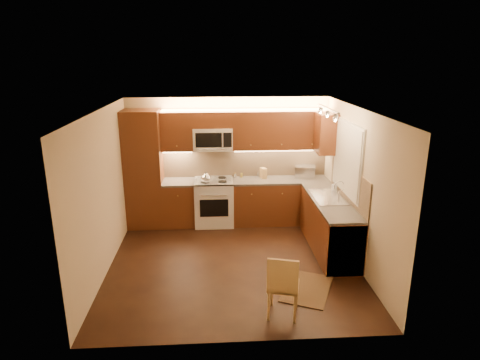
{
  "coord_description": "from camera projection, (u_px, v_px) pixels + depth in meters",
  "views": [
    {
      "loc": [
        -0.28,
        -6.19,
        3.29
      ],
      "look_at": [
        0.15,
        0.55,
        1.25
      ],
      "focal_mm": 31.11,
      "sensor_mm": 36.0,
      "label": 1
    }
  ],
  "objects": [
    {
      "name": "counter_right",
      "position": [
        331.0,
        202.0,
        7.11
      ],
      "size": [
        0.6,
        2.0,
        0.04
      ],
      "primitive_type": "cube",
      "color": "#363331",
      "rests_on": "base_cab_right"
    },
    {
      "name": "soap_bottle",
      "position": [
        334.0,
        186.0,
        7.59
      ],
      "size": [
        0.09,
        0.09,
        0.17
      ],
      "primitive_type": "imported",
      "rotation": [
        0.0,
        0.0,
        0.12
      ],
      "color": "silver",
      "rests_on": "counter_right"
    },
    {
      "name": "sink",
      "position": [
        329.0,
        193.0,
        7.23
      ],
      "size": [
        0.52,
        0.86,
        0.15
      ],
      "primitive_type": null,
      "color": "silver",
      "rests_on": "counter_right"
    },
    {
      "name": "rug",
      "position": [
        307.0,
        289.0,
        6.08
      ],
      "size": [
        0.95,
        1.11,
        0.01
      ],
      "primitive_type": "cube",
      "rotation": [
        0.0,
        0.0,
        -0.42
      ],
      "color": "black",
      "rests_on": "floor"
    },
    {
      "name": "dishwasher",
      "position": [
        341.0,
        243.0,
        6.57
      ],
      "size": [
        0.58,
        0.6,
        0.84
      ],
      "primitive_type": "cube",
      "color": "silver",
      "rests_on": "floor"
    },
    {
      "name": "wall_back",
      "position": [
        228.0,
        159.0,
        8.43
      ],
      "size": [
        4.0,
        0.01,
        2.5
      ],
      "primitive_type": "cube",
      "color": "beige",
      "rests_on": "ground"
    },
    {
      "name": "spice_jar_b",
      "position": [
        235.0,
        175.0,
        8.46
      ],
      "size": [
        0.06,
        0.06,
        0.08
      ],
      "primitive_type": "cylinder",
      "rotation": [
        0.0,
        0.0,
        0.35
      ],
      "color": "olive",
      "rests_on": "counter_back_right"
    },
    {
      "name": "upper_cab_right_corner",
      "position": [
        326.0,
        133.0,
        7.78
      ],
      "size": [
        0.35,
        0.5,
        0.75
      ],
      "primitive_type": "cube",
      "color": "#4C2B10",
      "rests_on": "wall_right"
    },
    {
      "name": "counter_back_left",
      "position": [
        179.0,
        182.0,
        8.19
      ],
      "size": [
        0.62,
        0.6,
        0.04
      ],
      "primitive_type": "cube",
      "color": "#363331",
      "rests_on": "base_cab_back_left"
    },
    {
      "name": "base_cab_back_left",
      "position": [
        180.0,
        204.0,
        8.32
      ],
      "size": [
        0.62,
        0.6,
        0.86
      ],
      "primitive_type": "cube",
      "color": "#4C2B10",
      "rests_on": "floor"
    },
    {
      "name": "microwave",
      "position": [
        213.0,
        139.0,
        8.09
      ],
      "size": [
        0.76,
        0.38,
        0.44
      ],
      "primitive_type": null,
      "color": "silver",
      "rests_on": "wall_back"
    },
    {
      "name": "faucet",
      "position": [
        339.0,
        189.0,
        7.22
      ],
      "size": [
        0.2,
        0.04,
        0.3
      ],
      "primitive_type": null,
      "color": "silver",
      "rests_on": "counter_right"
    },
    {
      "name": "ceiling",
      "position": [
        232.0,
        110.0,
        6.16
      ],
      "size": [
        4.0,
        4.0,
        0.01
      ],
      "primitive_type": "cube",
      "color": "beige",
      "rests_on": "ground"
    },
    {
      "name": "toaster_oven",
      "position": [
        305.0,
        171.0,
        8.43
      ],
      "size": [
        0.45,
        0.38,
        0.24
      ],
      "primitive_type": "cube",
      "rotation": [
        0.0,
        0.0,
        -0.22
      ],
      "color": "silver",
      "rests_on": "counter_back_right"
    },
    {
      "name": "upper_cab_bridge",
      "position": [
        212.0,
        119.0,
        8.0
      ],
      "size": [
        0.76,
        0.35,
        0.31
      ],
      "primitive_type": "cube",
      "color": "#4C2B10",
      "rests_on": "wall_back"
    },
    {
      "name": "wall_right",
      "position": [
        358.0,
        188.0,
        6.64
      ],
      "size": [
        0.01,
        4.0,
        2.5
      ],
      "primitive_type": "cube",
      "color": "beige",
      "rests_on": "ground"
    },
    {
      "name": "base_cab_back_right",
      "position": [
        280.0,
        201.0,
        8.44
      ],
      "size": [
        1.92,
        0.6,
        0.86
      ],
      "primitive_type": "cube",
      "color": "#4C2B10",
      "rests_on": "floor"
    },
    {
      "name": "spice_jar_d",
      "position": [
        242.0,
        175.0,
        8.43
      ],
      "size": [
        0.06,
        0.06,
        0.09
      ],
      "primitive_type": "cylinder",
      "rotation": [
        0.0,
        0.0,
        0.18
      ],
      "color": "olive",
      "rests_on": "counter_back_right"
    },
    {
      "name": "dining_chair",
      "position": [
        283.0,
        284.0,
        5.37
      ],
      "size": [
        0.48,
        0.48,
        0.89
      ],
      "primitive_type": null,
      "rotation": [
        0.0,
        0.0,
        -0.26
      ],
      "color": "#AF854F",
      "rests_on": "floor"
    },
    {
      "name": "track_light_bar",
      "position": [
        328.0,
        109.0,
        6.64
      ],
      "size": [
        0.04,
        1.2,
        0.03
      ],
      "primitive_type": "cube",
      "color": "silver",
      "rests_on": "ceiling"
    },
    {
      "name": "window_frame",
      "position": [
        348.0,
        158.0,
        7.06
      ],
      "size": [
        0.03,
        1.44,
        1.24
      ],
      "primitive_type": "cube",
      "color": "silver",
      "rests_on": "wall_right"
    },
    {
      "name": "floor",
      "position": [
        233.0,
        262.0,
        6.88
      ],
      "size": [
        4.0,
        4.0,
        0.01
      ],
      "primitive_type": "cube",
      "color": "black",
      "rests_on": "ground"
    },
    {
      "name": "kettle",
      "position": [
        206.0,
        177.0,
        8.0
      ],
      "size": [
        0.22,
        0.22,
        0.22
      ],
      "primitive_type": null,
      "rotation": [
        0.0,
        0.0,
        -0.19
      ],
      "color": "silver",
      "rests_on": "stove"
    },
    {
      "name": "wall_front",
      "position": [
        241.0,
        247.0,
        4.61
      ],
      "size": [
        4.0,
        0.01,
        2.5
      ],
      "primitive_type": "cube",
      "color": "beige",
      "rests_on": "ground"
    },
    {
      "name": "spice_jar_c",
      "position": [
        258.0,
        174.0,
        8.5
      ],
      "size": [
        0.06,
        0.06,
        0.09
      ],
      "primitive_type": "cylinder",
      "rotation": [
        0.0,
        0.0,
        -0.39
      ],
      "color": "silver",
      "rests_on": "counter_back_right"
    },
    {
      "name": "spice_jar_a",
      "position": [
        235.0,
        176.0,
        8.37
      ],
      "size": [
        0.06,
        0.06,
        0.09
      ],
      "primitive_type": "cylinder",
      "rotation": [
        0.0,
        0.0,
        -0.32
      ],
      "color": "silver",
      "rests_on": "counter_back_right"
    },
    {
      "name": "window_blinds",
      "position": [
        346.0,
        158.0,
        7.06
      ],
      "size": [
        0.02,
        1.36,
        1.16
      ],
      "primitive_type": "cube",
      "color": "silver",
      "rests_on": "wall_right"
    },
    {
      "name": "wall_left",
      "position": [
        103.0,
        193.0,
        6.4
      ],
      "size": [
        0.01,
        4.0,
        2.5
      ],
      "primitive_type": "cube",
      "color": "beige",
      "rests_on": "ground"
    },
    {
      "name": "upper_cab_back_left",
      "position": [
        177.0,
        131.0,
        8.02
      ],
      "size": [
        0.62,
        0.35,
        0.75
      ],
      "primitive_type": "cube",
      "color": "#4C2B10",
      "rests_on": "wall_back"
    },
    {
      "name": "backsplash_back",
      "position": [
        245.0,
        162.0,
        8.45
      ],
      "size": [
        3.3,
        0.02,
        0.6
      ],
      "primitive_type": "cube",
      "color": "tan",
      "rests_on": "wall_back"
    },
    {
      "name": "counter_back_right",
      "position": [
        281.0,
        180.0,
        8.31
      ],
      "size": [
        1.92,
        0.6,
        0.04
      ],
      "primitive_type": "cube",
      "color": "#363331",
      "rests_on": "base_cab_back_right"
    },
    {
      "name": "knife_block",
      "position": [
        263.0,
        173.0,
        8.36
      ],
      "size": [
        0.14,
        0.18,
        0.21
      ],
      "primitive_type": "cube",
      "rotation": [
        0.0,
        0.0,
        0.35
      ],
      "color": "#AF854F",
      "rests_on": "counter_back_right"
    },
    {
      "name": "stove",
      "position": [
        214.0,
        202.0,
        8.33
      ],
      "size": [
        0.76,
        0.65,
        0.92
      ],
      "primitive_type": null,
      "color": "silver",
      "rests_on": "floor"
    },
    {
      "name": "upper_cab_back_right",
      "position": [
        281.0,
        130.0,
        8.14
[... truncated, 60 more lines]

